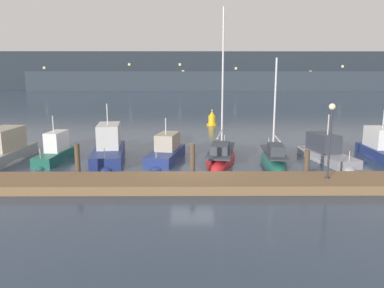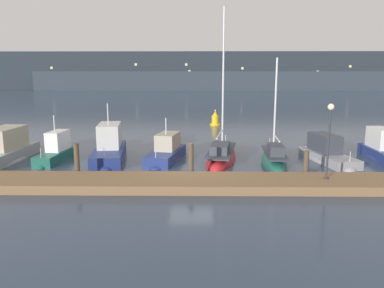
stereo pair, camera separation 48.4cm
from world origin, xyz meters
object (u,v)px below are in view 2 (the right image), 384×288
(motorboat_berth_2, at_px, (56,155))
(motorboat_berth_8, at_px, (383,154))
(sailboat_berth_5, at_px, (221,158))
(motorboat_berth_7, at_px, (327,157))
(motorboat_berth_4, at_px, (166,155))
(motorboat_berth_1, at_px, (1,156))
(sailboat_berth_6, at_px, (274,161))
(channel_buoy, at_px, (215,120))
(dock_lamppost, at_px, (330,129))
(motorboat_berth_3, at_px, (109,153))

(motorboat_berth_2, xyz_separation_m, motorboat_berth_8, (21.75, 0.71, 0.00))
(sailboat_berth_5, relative_size, motorboat_berth_7, 1.78)
(sailboat_berth_5, xyz_separation_m, motorboat_berth_7, (6.93, -0.35, 0.15))
(motorboat_berth_4, bearing_deg, motorboat_berth_2, -178.58)
(motorboat_berth_1, bearing_deg, sailboat_berth_6, -0.47)
(motorboat_berth_4, xyz_separation_m, motorboat_berth_7, (10.58, -0.14, -0.05))
(sailboat_berth_6, bearing_deg, motorboat_berth_4, 174.13)
(channel_buoy, distance_m, dock_lamppost, 23.44)
(dock_lamppost, bearing_deg, motorboat_berth_8, 47.24)
(motorboat_berth_2, distance_m, sailboat_berth_6, 14.25)
(motorboat_berth_1, height_order, sailboat_berth_6, sailboat_berth_6)
(motorboat_berth_2, bearing_deg, motorboat_berth_3, 6.16)
(motorboat_berth_1, height_order, dock_lamppost, dock_lamppost)
(motorboat_berth_7, bearing_deg, sailboat_berth_6, -170.88)
(motorboat_berth_3, height_order, sailboat_berth_6, sailboat_berth_6)
(motorboat_berth_2, xyz_separation_m, sailboat_berth_5, (10.90, 0.39, -0.24))
(motorboat_berth_3, bearing_deg, dock_lamppost, -26.31)
(motorboat_berth_1, relative_size, motorboat_berth_4, 1.36)
(sailboat_berth_5, bearing_deg, motorboat_berth_2, -177.95)
(motorboat_berth_2, xyz_separation_m, motorboat_berth_3, (3.43, 0.37, 0.05))
(dock_lamppost, bearing_deg, motorboat_berth_2, 160.03)
(motorboat_berth_3, relative_size, sailboat_berth_6, 0.93)
(motorboat_berth_7, relative_size, channel_buoy, 3.44)
(motorboat_berth_1, relative_size, sailboat_berth_6, 1.04)
(motorboat_berth_8, bearing_deg, motorboat_berth_3, -178.93)
(motorboat_berth_2, xyz_separation_m, motorboat_berth_7, (17.83, 0.04, -0.09))
(sailboat_berth_5, height_order, dock_lamppost, sailboat_berth_5)
(sailboat_berth_5, bearing_deg, channel_buoy, 88.65)
(motorboat_berth_4, distance_m, dock_lamppost, 10.73)
(motorboat_berth_1, height_order, motorboat_berth_3, motorboat_berth_3)
(dock_lamppost, bearing_deg, channel_buoy, 101.11)
(sailboat_berth_5, distance_m, motorboat_berth_7, 6.94)
(motorboat_berth_7, bearing_deg, motorboat_berth_3, 178.67)
(motorboat_berth_1, relative_size, motorboat_berth_8, 1.36)
(motorboat_berth_3, height_order, sailboat_berth_5, sailboat_berth_5)
(motorboat_berth_7, distance_m, motorboat_berth_8, 3.98)
(motorboat_berth_3, relative_size, channel_buoy, 3.92)
(motorboat_berth_3, distance_m, motorboat_berth_4, 3.82)
(motorboat_berth_2, xyz_separation_m, channel_buoy, (11.29, 17.14, 0.26))
(motorboat_berth_1, height_order, channel_buoy, motorboat_berth_1)
(motorboat_berth_3, bearing_deg, motorboat_berth_7, -1.33)
(motorboat_berth_1, xyz_separation_m, motorboat_berth_8, (25.20, 1.11, -0.04))
(motorboat_berth_2, bearing_deg, sailboat_berth_6, -2.17)
(motorboat_berth_1, distance_m, sailboat_berth_5, 14.37)
(motorboat_berth_2, height_order, channel_buoy, motorboat_berth_2)
(sailboat_berth_6, relative_size, dock_lamppost, 1.92)
(sailboat_berth_6, height_order, dock_lamppost, sailboat_berth_6)
(channel_buoy, bearing_deg, motorboat_berth_7, -69.09)
(motorboat_berth_4, height_order, motorboat_berth_7, motorboat_berth_7)
(motorboat_berth_2, xyz_separation_m, dock_lamppost, (15.79, -5.74, 2.64))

